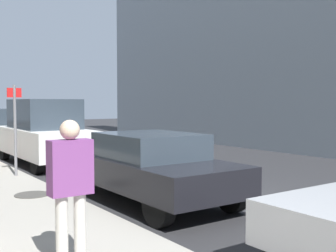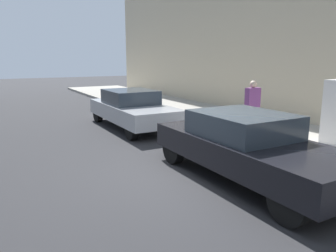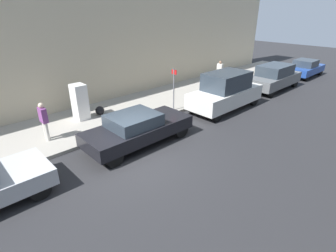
{
  "view_description": "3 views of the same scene",
  "coord_description": "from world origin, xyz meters",
  "px_view_note": "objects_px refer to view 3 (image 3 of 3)",
  "views": [
    {
      "loc": [
        -5.5,
        -6.45,
        2.04
      ],
      "look_at": [
        -0.74,
        0.34,
        1.57
      ],
      "focal_mm": 45.0,
      "sensor_mm": 36.0,
      "label": 1
    },
    {
      "loc": [
        3.75,
        5.84,
        2.53
      ],
      "look_at": [
        -0.61,
        -1.96,
        0.68
      ],
      "focal_mm": 35.0,
      "sensor_mm": 36.0,
      "label": 2
    },
    {
      "loc": [
        7.24,
        -5.05,
        5.38
      ],
      "look_at": [
        -0.4,
        2.13,
        0.63
      ],
      "focal_mm": 28.0,
      "sensor_mm": 36.0,
      "label": 3
    }
  ],
  "objects_px": {
    "pedestrian_standing_near": "(44,119)",
    "parked_suv_gray": "(274,77)",
    "parked_sedan_dark": "(137,128)",
    "parked_hatchback_blue": "(305,68)",
    "trash_bag": "(100,111)",
    "street_sign_post": "(174,87)",
    "pedestrian_walking_far": "(220,70)",
    "parked_van_white": "(226,91)",
    "discarded_refrigerator": "(80,102)",
    "fire_hydrant": "(208,92)"
  },
  "relations": [
    {
      "from": "pedestrian_walking_far",
      "to": "fire_hydrant",
      "type": "bearing_deg",
      "value": 60.96
    },
    {
      "from": "pedestrian_walking_far",
      "to": "parked_hatchback_blue",
      "type": "xyz_separation_m",
      "value": [
        3.69,
        7.03,
        -0.31
      ]
    },
    {
      "from": "parked_suv_gray",
      "to": "trash_bag",
      "type": "bearing_deg",
      "value": -107.88
    },
    {
      "from": "parked_sedan_dark",
      "to": "parked_suv_gray",
      "type": "xyz_separation_m",
      "value": [
        0.0,
        12.08,
        0.16
      ]
    },
    {
      "from": "discarded_refrigerator",
      "to": "parked_suv_gray",
      "type": "height_order",
      "value": "discarded_refrigerator"
    },
    {
      "from": "fire_hydrant",
      "to": "pedestrian_standing_near",
      "type": "xyz_separation_m",
      "value": [
        -1.05,
        -9.64,
        0.58
      ]
    },
    {
      "from": "discarded_refrigerator",
      "to": "pedestrian_walking_far",
      "type": "relative_size",
      "value": 1.16
    },
    {
      "from": "parked_van_white",
      "to": "parked_suv_gray",
      "type": "height_order",
      "value": "parked_van_white"
    },
    {
      "from": "parked_van_white",
      "to": "discarded_refrigerator",
      "type": "bearing_deg",
      "value": -119.89
    },
    {
      "from": "trash_bag",
      "to": "street_sign_post",
      "type": "bearing_deg",
      "value": 57.06
    },
    {
      "from": "parked_van_white",
      "to": "parked_suv_gray",
      "type": "relative_size",
      "value": 1.0
    },
    {
      "from": "fire_hydrant",
      "to": "parked_suv_gray",
      "type": "relative_size",
      "value": 0.16
    },
    {
      "from": "pedestrian_walking_far",
      "to": "parked_van_white",
      "type": "distance_m",
      "value": 5.77
    },
    {
      "from": "discarded_refrigerator",
      "to": "pedestrian_standing_near",
      "type": "height_order",
      "value": "discarded_refrigerator"
    },
    {
      "from": "parked_sedan_dark",
      "to": "parked_hatchback_blue",
      "type": "bearing_deg",
      "value": 90.0
    },
    {
      "from": "street_sign_post",
      "to": "trash_bag",
      "type": "relative_size",
      "value": 4.97
    },
    {
      "from": "parked_suv_gray",
      "to": "parked_hatchback_blue",
      "type": "height_order",
      "value": "parked_suv_gray"
    },
    {
      "from": "street_sign_post",
      "to": "parked_suv_gray",
      "type": "relative_size",
      "value": 0.48
    },
    {
      "from": "fire_hydrant",
      "to": "trash_bag",
      "type": "relative_size",
      "value": 1.64
    },
    {
      "from": "pedestrian_walking_far",
      "to": "parked_suv_gray",
      "type": "distance_m",
      "value": 3.95
    },
    {
      "from": "trash_bag",
      "to": "parked_hatchback_blue",
      "type": "xyz_separation_m",
      "value": [
        3.79,
        17.38,
        0.34
      ]
    },
    {
      "from": "pedestrian_standing_near",
      "to": "parked_suv_gray",
      "type": "relative_size",
      "value": 0.35
    },
    {
      "from": "discarded_refrigerator",
      "to": "pedestrian_standing_near",
      "type": "distance_m",
      "value": 2.5
    },
    {
      "from": "discarded_refrigerator",
      "to": "parked_sedan_dark",
      "type": "xyz_separation_m",
      "value": [
        3.95,
        0.61,
        -0.31
      ]
    },
    {
      "from": "trash_bag",
      "to": "parked_van_white",
      "type": "relative_size",
      "value": 0.1
    },
    {
      "from": "fire_hydrant",
      "to": "pedestrian_standing_near",
      "type": "height_order",
      "value": "pedestrian_standing_near"
    },
    {
      "from": "street_sign_post",
      "to": "pedestrian_walking_far",
      "type": "distance_m",
      "value": 7.31
    },
    {
      "from": "pedestrian_walking_far",
      "to": "pedestrian_standing_near",
      "type": "bearing_deg",
      "value": 37.67
    },
    {
      "from": "parked_sedan_dark",
      "to": "parked_van_white",
      "type": "xyz_separation_m",
      "value": [
        0.0,
        6.27,
        0.31
      ]
    },
    {
      "from": "fire_hydrant",
      "to": "pedestrian_walking_far",
      "type": "bearing_deg",
      "value": 117.3
    },
    {
      "from": "street_sign_post",
      "to": "parked_sedan_dark",
      "type": "height_order",
      "value": "street_sign_post"
    },
    {
      "from": "trash_bag",
      "to": "parked_sedan_dark",
      "type": "relative_size",
      "value": 0.1
    },
    {
      "from": "trash_bag",
      "to": "parked_sedan_dark",
      "type": "bearing_deg",
      "value": -5.25
    },
    {
      "from": "street_sign_post",
      "to": "parked_suv_gray",
      "type": "height_order",
      "value": "street_sign_post"
    },
    {
      "from": "pedestrian_walking_far",
      "to": "discarded_refrigerator",
      "type": "bearing_deg",
      "value": 32.37
    },
    {
      "from": "pedestrian_walking_far",
      "to": "parked_hatchback_blue",
      "type": "bearing_deg",
      "value": -174.07
    },
    {
      "from": "trash_bag",
      "to": "parked_van_white",
      "type": "height_order",
      "value": "parked_van_white"
    },
    {
      "from": "trash_bag",
      "to": "parked_van_white",
      "type": "bearing_deg",
      "value": 57.39
    },
    {
      "from": "parked_hatchback_blue",
      "to": "pedestrian_walking_far",
      "type": "bearing_deg",
      "value": -117.73
    },
    {
      "from": "parked_sedan_dark",
      "to": "parked_van_white",
      "type": "distance_m",
      "value": 6.27
    },
    {
      "from": "fire_hydrant",
      "to": "trash_bag",
      "type": "xyz_separation_m",
      "value": [
        -2.08,
        -6.49,
        -0.16
      ]
    },
    {
      "from": "fire_hydrant",
      "to": "parked_van_white",
      "type": "bearing_deg",
      "value": -18.61
    },
    {
      "from": "parked_sedan_dark",
      "to": "parked_hatchback_blue",
      "type": "xyz_separation_m",
      "value": [
        0.0,
        17.73,
        -0.02
      ]
    },
    {
      "from": "fire_hydrant",
      "to": "parked_suv_gray",
      "type": "xyz_separation_m",
      "value": [
        1.7,
        5.25,
        0.36
      ]
    },
    {
      "from": "parked_van_white",
      "to": "parked_hatchback_blue",
      "type": "relative_size",
      "value": 1.17
    },
    {
      "from": "parked_sedan_dark",
      "to": "parked_van_white",
      "type": "height_order",
      "value": "parked_van_white"
    },
    {
      "from": "pedestrian_standing_near",
      "to": "parked_sedan_dark",
      "type": "distance_m",
      "value": 3.94
    },
    {
      "from": "parked_hatchback_blue",
      "to": "discarded_refrigerator",
      "type": "bearing_deg",
      "value": -102.16
    },
    {
      "from": "pedestrian_standing_near",
      "to": "fire_hydrant",
      "type": "bearing_deg",
      "value": 148.79
    },
    {
      "from": "street_sign_post",
      "to": "pedestrian_standing_near",
      "type": "relative_size",
      "value": 1.38
    }
  ]
}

